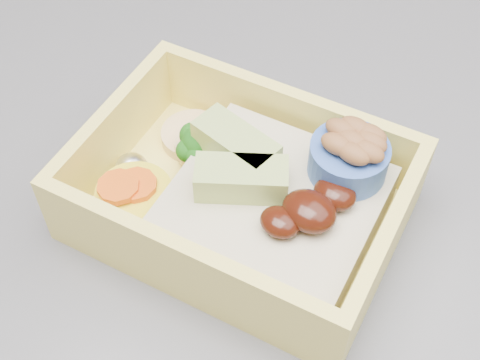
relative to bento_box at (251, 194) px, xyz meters
The scene contains 1 object.
bento_box is the anchor object (origin of this frame).
Camera 1 is at (0.20, -0.22, 1.24)m, focal length 50.00 mm.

